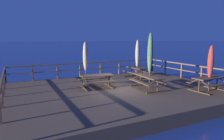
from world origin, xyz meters
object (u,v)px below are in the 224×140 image
patio_umbrella_short_front (137,54)px  lamp_post_hooked (150,48)px  picnic_table_mid_centre (149,79)px  picnic_table_back_right (208,81)px  picnic_table_mid_left (137,70)px  patio_umbrella_short_back (211,62)px  patio_umbrella_short_mid (85,57)px  picnic_table_back_left (97,78)px  patio_umbrella_tall_mid_left (150,54)px

patio_umbrella_short_front → lamp_post_hooked: (2.18, 1.34, 0.33)m
picnic_table_mid_centre → picnic_table_back_right: bearing=-34.2°
picnic_table_back_right → lamp_post_hooked: (0.86, 6.54, 1.55)m
picnic_table_mid_left → picnic_table_back_right: bearing=-75.0°
patio_umbrella_short_back → patio_umbrella_short_mid: bearing=135.3°
patio_umbrella_short_mid → patio_umbrella_short_back: bearing=-44.7°
picnic_table_mid_centre → picnic_table_back_left: bearing=148.2°
picnic_table_mid_left → lamp_post_hooked: size_ratio=0.56×
picnic_table_mid_centre → lamp_post_hooked: size_ratio=0.69×
picnic_table_mid_left → lamp_post_hooked: (2.25, 1.38, 1.56)m
picnic_table_back_left → lamp_post_hooked: (6.16, 3.10, 1.55)m
patio_umbrella_short_front → picnic_table_mid_left: bearing=-147.4°
picnic_table_back_left → picnic_table_back_right: (5.30, -3.45, -0.00)m
picnic_table_mid_centre → picnic_table_mid_left: bearing=68.0°
patio_umbrella_short_front → patio_umbrella_tall_mid_left: bearing=-111.7°
picnic_table_mid_left → patio_umbrella_short_back: patio_umbrella_short_back is taller
picnic_table_back_right → lamp_post_hooked: 6.78m
patio_umbrella_short_mid → lamp_post_hooked: lamp_post_hooked is taller
picnic_table_back_left → patio_umbrella_short_front: bearing=23.8°
picnic_table_mid_left → picnic_table_back_left: size_ratio=0.90×
patio_umbrella_short_mid → patio_umbrella_tall_mid_left: bearing=-51.5°
picnic_table_mid_left → picnic_table_back_right: size_ratio=0.91×
picnic_table_back_right → patio_umbrella_short_back: bearing=-86.0°
patio_umbrella_tall_mid_left → patio_umbrella_short_back: (2.65, -1.90, -0.44)m
patio_umbrella_short_front → lamp_post_hooked: lamp_post_hooked is taller
patio_umbrella_short_front → picnic_table_mid_centre: bearing=-112.7°
picnic_table_back_right → patio_umbrella_short_mid: 7.62m
picnic_table_mid_centre → patio_umbrella_short_front: patio_umbrella_short_front is taller
patio_umbrella_short_mid → picnic_table_back_left: bearing=-87.7°
picnic_table_back_right → patio_umbrella_short_back: 1.06m
patio_umbrella_tall_mid_left → picnic_table_back_right: bearing=-35.0°
picnic_table_mid_left → picnic_table_back_left: 4.27m
patio_umbrella_tall_mid_left → patio_umbrella_short_back: size_ratio=1.27×
picnic_table_back_left → patio_umbrella_short_front: (3.98, 1.76, 1.23)m
picnic_table_back_left → picnic_table_mid_left: bearing=23.7°
lamp_post_hooked → picnic_table_mid_left: bearing=-148.4°
picnic_table_back_left → patio_umbrella_short_mid: size_ratio=0.74×
picnic_table_back_right → patio_umbrella_short_back: size_ratio=0.78×
picnic_table_mid_left → patio_umbrella_short_back: 5.49m
patio_umbrella_short_mid → lamp_post_hooked: (6.23, 1.26, 0.40)m
picnic_table_mid_left → patio_umbrella_tall_mid_left: patio_umbrella_tall_mid_left is taller
patio_umbrella_short_front → patio_umbrella_short_mid: (-4.05, 0.08, -0.07)m
picnic_table_mid_left → picnic_table_mid_centre: size_ratio=0.81×
picnic_table_mid_centre → patio_umbrella_short_front: 3.83m
picnic_table_back_right → patio_umbrella_tall_mid_left: bearing=145.0°
patio_umbrella_short_back → picnic_table_mid_centre: bearing=145.2°
lamp_post_hooked → patio_umbrella_short_back: bearing=-97.4°
picnic_table_back_right → patio_umbrella_short_front: size_ratio=0.70×
picnic_table_mid_centre → patio_umbrella_short_back: size_ratio=0.87×
patio_umbrella_short_front → patio_umbrella_tall_mid_left: size_ratio=0.87×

